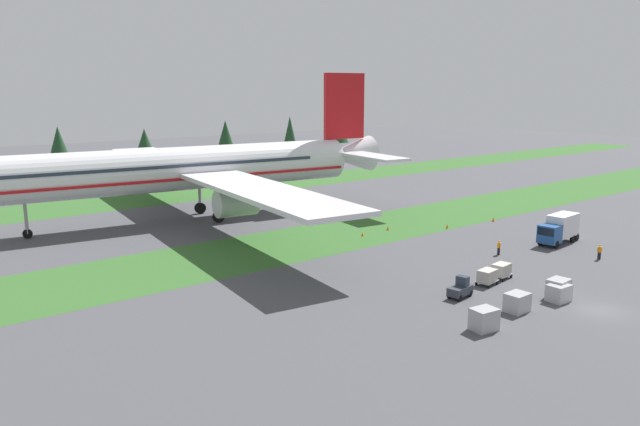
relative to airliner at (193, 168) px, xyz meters
name	(u,v)px	position (x,y,z in m)	size (l,w,h in m)	color
ground_plane	(600,310)	(9.93, -56.45, -7.69)	(400.00, 400.00, 0.00)	#47474C
grass_strip_near	(336,235)	(9.93, -20.56, -7.69)	(320.00, 14.82, 0.01)	#336028
grass_strip_far	(190,194)	(9.93, 21.07, -7.69)	(320.00, 14.82, 0.01)	#336028
airliner	(193,168)	(0.00, 0.00, 0.00)	(62.73, 77.41, 21.48)	silver
baggage_tug	(460,289)	(3.12, -46.62, -6.88)	(2.75, 1.65, 1.97)	#2D333D
cargo_dolly_lead	(487,276)	(8.10, -45.93, -6.78)	(2.39, 1.79, 1.55)	#A3A3A8
cargo_dolly_second	(501,270)	(10.97, -45.53, -6.78)	(2.39, 1.79, 1.55)	#A3A3A8
catering_truck	(559,228)	(28.91, -41.26, -5.74)	(7.13, 2.89, 3.58)	#1E4C8E
ground_crew_marshaller	(600,251)	(25.73, -48.18, -6.75)	(0.50, 0.36, 1.74)	black
ground_crew_loader	(499,247)	(18.47, -39.89, -6.75)	(0.36, 0.54, 1.74)	black
uld_container_0	(484,319)	(-1.69, -52.84, -6.80)	(2.00, 1.60, 1.80)	#A3A3A8
uld_container_1	(517,302)	(4.01, -52.06, -6.87)	(2.00, 1.60, 1.66)	#A3A3A8
uld_container_2	(559,293)	(9.27, -52.88, -6.92)	(2.00, 1.60, 1.56)	#A3A3A8
uld_container_3	(558,288)	(10.23, -52.28, -6.83)	(2.00, 1.60, 1.74)	#A3A3A8
taxiway_marker_0	(493,219)	(33.29, -28.44, -7.38)	(0.44, 0.44, 0.62)	orange
taxiway_marker_1	(447,226)	(24.57, -27.14, -7.41)	(0.44, 0.44, 0.57)	orange
taxiway_marker_2	(363,234)	(12.31, -23.22, -7.45)	(0.44, 0.44, 0.48)	orange
taxiway_marker_3	(388,228)	(17.34, -22.83, -7.43)	(0.44, 0.44, 0.53)	orange
distant_tree_line	(107,141)	(9.80, 62.69, -0.87)	(150.77, 8.74, 12.32)	#4C3823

